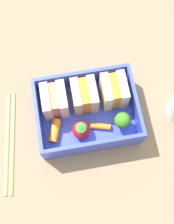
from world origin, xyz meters
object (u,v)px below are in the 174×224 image
at_px(carrot_stick_far_left, 55,131).
at_px(broccoli_floret, 122,121).
at_px(sandwich_center, 114,91).
at_px(chopstick_pair, 10,142).
at_px(sandwich_center_left, 84,96).
at_px(sandwich_left, 55,101).
at_px(strawberry_far_left, 81,130).
at_px(carrot_stick_left, 100,126).

relative_size(carrot_stick_far_left, broccoli_floret, 1.02).
relative_size(sandwich_center, chopstick_pair, 0.30).
bearing_deg(sandwich_center_left, broccoli_floret, -43.89).
bearing_deg(sandwich_center_left, chopstick_pair, -161.26).
relative_size(sandwich_center_left, carrot_stick_far_left, 1.37).
relative_size(sandwich_left, carrot_stick_far_left, 1.37).
relative_size(strawberry_far_left, chopstick_pair, 0.20).
distance_m(sandwich_left, broccoli_floret, 0.12).
bearing_deg(strawberry_far_left, chopstick_pair, 176.54).
relative_size(sandwich_center, broccoli_floret, 1.40).
bearing_deg(sandwich_center, carrot_stick_left, -121.81).
bearing_deg(sandwich_center, chopstick_pair, -166.01).
bearing_deg(broccoli_floret, chopstick_pair, 178.41).
distance_m(broccoli_floret, chopstick_pair, 0.21).
xyz_separation_m(sandwich_center, broccoli_floret, (0.00, -0.05, -0.00)).
bearing_deg(sandwich_center, strawberry_far_left, -140.12).
relative_size(carrot_stick_far_left, strawberry_far_left, 1.09).
height_order(broccoli_floret, chopstick_pair, broccoli_floret).
bearing_deg(carrot_stick_left, carrot_stick_far_left, 176.38).
height_order(carrot_stick_far_left, carrot_stick_left, carrot_stick_far_left).
bearing_deg(broccoli_floret, strawberry_far_left, -178.25).
relative_size(broccoli_floret, chopstick_pair, 0.21).
xyz_separation_m(sandwich_left, strawberry_far_left, (0.04, -0.06, -0.01)).
bearing_deg(broccoli_floret, sandwich_left, 153.41).
bearing_deg(strawberry_far_left, broccoli_floret, 1.75).
xyz_separation_m(strawberry_far_left, carrot_stick_left, (0.04, 0.00, -0.01)).
height_order(strawberry_far_left, carrot_stick_left, strawberry_far_left).
bearing_deg(sandwich_center_left, carrot_stick_left, -70.00).
height_order(sandwich_left, sandwich_center, same).
xyz_separation_m(strawberry_far_left, broccoli_floret, (0.07, 0.00, 0.01)).
xyz_separation_m(sandwich_left, carrot_stick_left, (0.07, -0.05, -0.02)).
xyz_separation_m(sandwich_center_left, strawberry_far_left, (-0.02, -0.06, -0.01)).
bearing_deg(sandwich_center, sandwich_left, 180.00).
xyz_separation_m(sandwich_center_left, broccoli_floret, (0.06, -0.05, -0.00)).
height_order(sandwich_left, broccoli_floret, sandwich_left).
distance_m(strawberry_far_left, carrot_stick_left, 0.04).
relative_size(sandwich_center, carrot_stick_left, 1.56).
height_order(sandwich_center_left, strawberry_far_left, sandwich_center_left).
height_order(sandwich_center_left, carrot_stick_far_left, sandwich_center_left).
xyz_separation_m(strawberry_far_left, chopstick_pair, (-0.13, 0.01, -0.03)).
distance_m(sandwich_center, strawberry_far_left, 0.09).
height_order(sandwich_center_left, broccoli_floret, sandwich_center_left).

